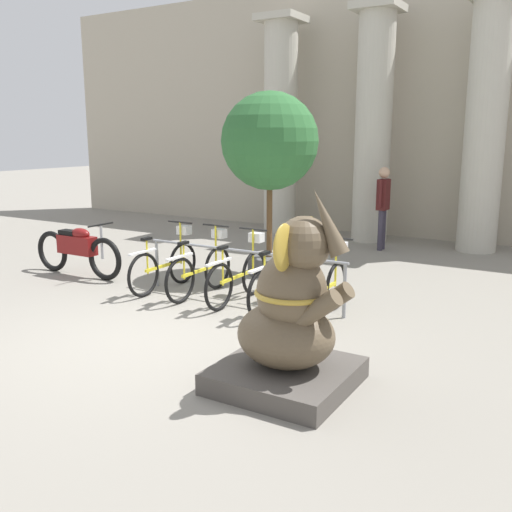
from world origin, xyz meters
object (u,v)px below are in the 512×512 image
bicycle_1 (201,269)px  motorcycle (78,249)px  bicycle_3 (279,281)px  bicycle_2 (239,275)px  person_pedestrian (383,200)px  potted_tree (270,146)px  elephant_statue (290,322)px  bicycle_0 (165,264)px  bicycle_4 (323,288)px

bicycle_1 → motorcycle: bicycle_1 is taller
bicycle_3 → bicycle_2: bearing=178.3°
person_pedestrian → potted_tree: size_ratio=0.56×
elephant_statue → motorcycle: bearing=158.3°
bicycle_2 → potted_tree: (-0.47, 1.72, 1.81)m
bicycle_2 → motorcycle: (-3.25, -0.10, 0.06)m
bicycle_1 → motorcycle: size_ratio=0.80×
bicycle_0 → elephant_statue: bearing=-32.9°
potted_tree → person_pedestrian: bearing=72.4°
bicycle_1 → bicycle_3: bearing=-0.9°
elephant_statue → potted_tree: 4.87m
bicycle_3 → motorcycle: bicycle_3 is taller
bicycle_2 → potted_tree: 2.54m
bicycle_1 → person_pedestrian: person_pedestrian is taller
bicycle_1 → bicycle_4: bearing=-1.5°
bicycle_0 → bicycle_4: 2.74m
bicycle_0 → bicycle_1: (0.68, 0.02, 0.00)m
bicycle_3 → elephant_statue: elephant_statue is taller
elephant_statue → potted_tree: potted_tree is taller
bicycle_4 → bicycle_3: bearing=177.4°
bicycle_1 → elephant_statue: (2.67, -2.19, 0.25)m
bicycle_1 → bicycle_2: 0.68m
bicycle_1 → bicycle_0: bearing=-178.5°
bicycle_3 → bicycle_4: bearing=-2.6°
bicycle_2 → person_pedestrian: size_ratio=0.93×
bicycle_0 → elephant_statue: elephant_statue is taller
bicycle_1 → bicycle_4: (2.05, -0.05, 0.00)m
bicycle_0 → bicycle_4: size_ratio=1.00×
bicycle_3 → person_pedestrian: (-0.17, 4.84, 0.65)m
motorcycle → bicycle_1: bearing=2.2°
bicycle_2 → potted_tree: potted_tree is taller
bicycle_0 → elephant_statue: size_ratio=0.83×
bicycle_0 → potted_tree: bearing=62.7°
bicycle_4 → motorcycle: (-4.62, -0.05, 0.06)m
motorcycle → person_pedestrian: person_pedestrian is taller
bicycle_3 → potted_tree: (-1.15, 1.74, 1.81)m
bicycle_1 → bicycle_2: size_ratio=1.00×
motorcycle → potted_tree: potted_tree is taller
bicycle_3 → motorcycle: (-3.93, -0.08, 0.06)m
bicycle_3 → bicycle_0: bearing=179.9°
bicycle_3 → elephant_statue: 2.54m
bicycle_2 → bicycle_3: size_ratio=1.00×
bicycle_0 → elephant_statue: 4.00m
bicycle_2 → bicycle_3: bearing=-1.7°
bicycle_4 → person_pedestrian: bearing=99.9°
bicycle_1 → motorcycle: bearing=-177.8°
bicycle_0 → bicycle_2: bearing=0.7°
bicycle_0 → bicycle_3: size_ratio=1.00×
bicycle_3 → person_pedestrian: bearing=92.0°
bicycle_4 → bicycle_0: bearing=179.3°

